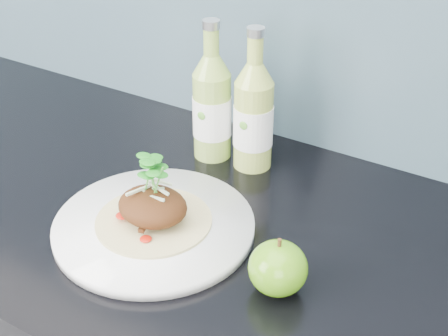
{
  "coord_description": "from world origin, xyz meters",
  "views": [
    {
      "loc": [
        0.44,
        1.08,
        1.45
      ],
      "look_at": [
        0.07,
        1.69,
        1.0
      ],
      "focal_mm": 50.0,
      "sensor_mm": 36.0,
      "label": 1
    }
  ],
  "objects": [
    {
      "name": "dinner_plate",
      "position": [
        -0.01,
        1.63,
        0.91
      ],
      "size": [
        0.37,
        0.37,
        0.02
      ],
      "color": "white",
      "rests_on": "kitchen_counter"
    },
    {
      "name": "pork_taco",
      "position": [
        -0.01,
        1.63,
        0.95
      ],
      "size": [
        0.17,
        0.17,
        0.1
      ],
      "color": "tan",
      "rests_on": "dinner_plate"
    },
    {
      "name": "green_apple",
      "position": [
        0.19,
        1.62,
        0.94
      ],
      "size": [
        0.09,
        0.09,
        0.08
      ],
      "rotation": [
        0.0,
        0.0,
        -0.28
      ],
      "color": "#37880E",
      "rests_on": "kitchen_counter"
    },
    {
      "name": "cider_bottle_left",
      "position": [
        -0.06,
        1.86,
        0.99
      ],
      "size": [
        0.08,
        0.08,
        0.24
      ],
      "rotation": [
        0.0,
        0.0,
        -0.24
      ],
      "color": "#8FB149",
      "rests_on": "kitchen_counter"
    },
    {
      "name": "cider_bottle_right",
      "position": [
        0.02,
        1.87,
        0.99
      ],
      "size": [
        0.08,
        0.08,
        0.24
      ],
      "rotation": [
        0.0,
        0.0,
        0.33
      ],
      "color": "#A2B74C",
      "rests_on": "kitchen_counter"
    }
  ]
}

